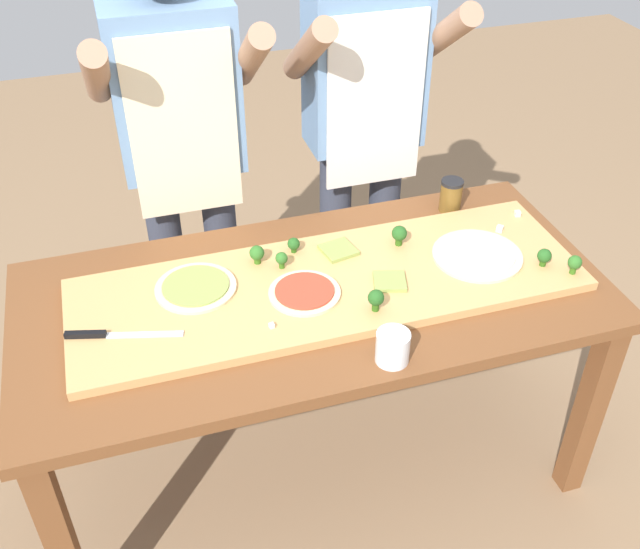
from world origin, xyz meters
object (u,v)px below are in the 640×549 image
prep_table (314,317)px  pizza_slice_near_left (338,250)px  broccoli_floret_front_left (376,299)px  cheese_crumble_b (517,214)px  pizza_whole_white_garlic (477,255)px  flour_cup (393,349)px  broccoli_floret_center_right (294,244)px  cook_right (364,117)px  sauce_jar (451,195)px  cook_left (182,142)px  broccoli_floret_back_right (282,259)px  pizza_whole_tomato_red (305,292)px  broccoli_floret_back_mid (575,263)px  broccoli_floret_center_left (544,256)px  broccoli_floret_back_left (399,234)px  broccoli_floret_front_right (257,253)px  pizza_whole_pesto_green (196,287)px  cheese_crumble_c (272,326)px  pizza_slice_center (390,281)px  chefs_knife (107,335)px

prep_table → pizza_slice_near_left: bearing=47.9°
broccoli_floret_front_left → cheese_crumble_b: bearing=27.0°
pizza_whole_white_garlic → flour_cup: (-0.41, -0.32, 0.00)m
broccoli_floret_center_right → cook_right: 0.62m
pizza_slice_near_left → cheese_crumble_b: bearing=1.7°
pizza_whole_white_garlic → sauce_jar: sauce_jar is taller
sauce_jar → cook_left: cook_left is taller
broccoli_floret_back_right → cook_right: bearing=49.2°
pizza_whole_tomato_red → flour_cup: bearing=-63.3°
pizza_whole_tomato_red → broccoli_floret_back_mid: size_ratio=3.42×
broccoli_floret_center_left → broccoli_floret_back_left: bearing=148.3°
broccoli_floret_front_right → sauce_jar: (0.71, 0.14, -0.01)m
pizza_whole_white_garlic → pizza_whole_pesto_green: same height
pizza_whole_white_garlic → cook_right: (-0.14, 0.64, 0.19)m
broccoli_floret_center_left → broccoli_floret_front_right: bearing=161.9°
broccoli_floret_back_left → sauce_jar: bearing=34.4°
broccoli_floret_back_right → broccoli_floret_back_mid: size_ratio=0.89×
broccoli_floret_center_left → pizza_whole_tomato_red: bearing=173.9°
pizza_whole_pesto_green → pizza_whole_white_garlic: bearing=-6.5°
broccoli_floret_front_left → cook_left: (-0.40, 0.79, 0.16)m
pizza_whole_white_garlic → cheese_crumble_b: size_ratio=15.32×
broccoli_floret_front_left → cheese_crumble_b: 0.70m
prep_table → broccoli_floret_back_right: size_ratio=32.02×
cheese_crumble_b → broccoli_floret_back_right: bearing=-176.7°
broccoli_floret_back_mid → cheese_crumble_c: broccoli_floret_back_mid is taller
pizza_slice_near_left → broccoli_floret_back_mid: bearing=-26.3°
cheese_crumble_c → prep_table: bearing=42.5°
pizza_slice_center → flour_cup: size_ratio=1.04×
cheese_crumble_b → pizza_whole_pesto_green: bearing=-176.1°
cook_right → broccoli_floret_front_right: bearing=-137.3°
broccoli_floret_back_right → broccoli_floret_center_left: bearing=-16.4°
chefs_knife → broccoli_floret_center_left: bearing=-2.8°
pizza_whole_tomato_red → sauce_jar: 0.70m
prep_table → broccoli_floret_back_right: broccoli_floret_back_right is taller
broccoli_floret_center_left → cheese_crumble_c: 0.86m
pizza_slice_near_left → pizza_whole_pesto_green: bearing=-172.9°
pizza_whole_white_garlic → broccoli_floret_back_left: bearing=147.1°
pizza_whole_pesto_green → flour_cup: flour_cup is taller
pizza_whole_tomato_red → sauce_jar: (0.62, 0.33, 0.02)m
pizza_whole_pesto_green → sauce_jar: 0.94m
pizza_slice_near_left → flour_cup: bearing=-91.1°
broccoli_floret_back_mid → broccoli_floret_back_left: bearing=146.3°
chefs_knife → broccoli_floret_back_mid: broccoli_floret_back_mid is taller
sauce_jar → broccoli_floret_front_left: bearing=-134.2°
pizza_whole_white_garlic → cook_left: cook_left is taller
broccoli_floret_front_left → cook_right: (0.25, 0.79, 0.16)m
prep_table → chefs_knife: (-0.59, -0.05, 0.13)m
broccoli_floret_back_left → sauce_jar: (0.26, 0.18, -0.01)m
broccoli_floret_back_left → cook_left: (-0.58, 0.51, 0.16)m
pizza_whole_pesto_green → broccoli_floret_back_mid: size_ratio=3.87×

